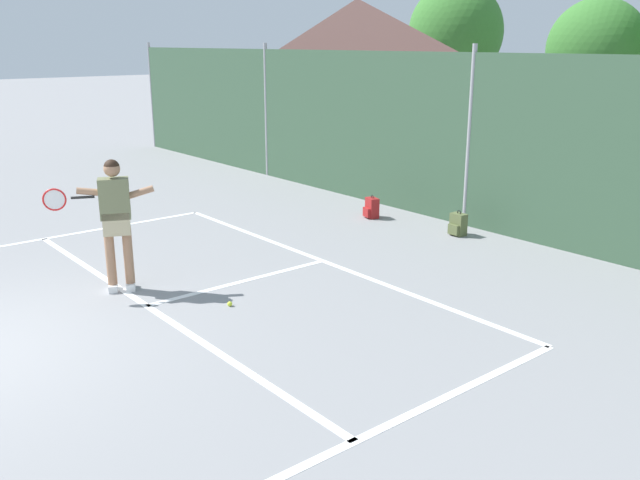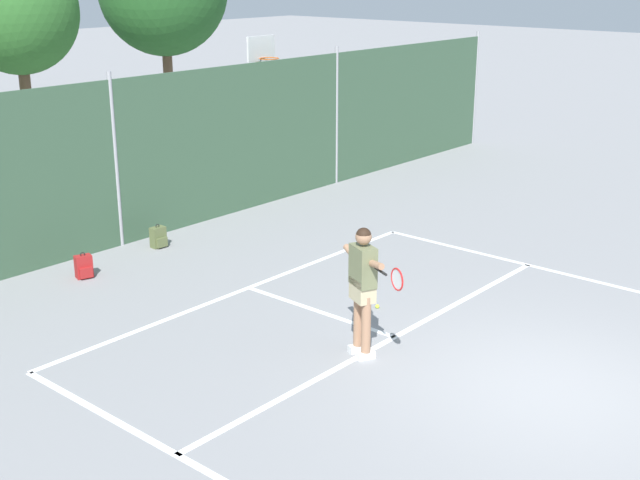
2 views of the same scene
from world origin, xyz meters
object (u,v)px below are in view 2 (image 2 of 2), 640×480
Objects in this scene: tennis_player at (363,281)px; backpack_red at (84,267)px; backpack_olive at (159,238)px; basketball_hoop at (261,87)px; tennis_ball at (377,306)px.

backpack_red is (-0.74, 5.54, -0.92)m from tennis_player.
backpack_olive is (1.16, 5.87, -0.92)m from tennis_player.
basketball_hoop is 7.67× the size of backpack_red.
tennis_player is at bearing -82.43° from backpack_red.
backpack_red is 1.93m from backpack_olive.
tennis_ball is 0.14× the size of backpack_olive.
backpack_red is at bearing -159.57° from basketball_hoop.
tennis_player is 28.10× the size of tennis_ball.
basketball_hoop is 7.67× the size of backpack_olive.
tennis_ball is at bearing -64.61° from backpack_red.
backpack_olive reaches higher than tennis_ball.
tennis_player is 4.01× the size of backpack_red.
basketball_hoop is at bearing 56.39° from tennis_ball.
tennis_player is 5.66m from backpack_red.
tennis_ball is 5.18m from backpack_red.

